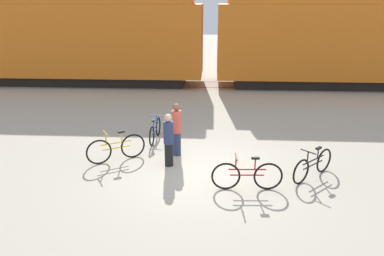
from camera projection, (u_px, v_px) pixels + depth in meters
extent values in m
plane|color=#B2A893|center=(204.00, 172.00, 10.48)|extent=(80.00, 80.00, 0.00)
cube|color=black|center=(92.00, 78.00, 21.15)|extent=(10.43, 2.35, 0.55)
cube|color=orange|center=(89.00, 40.00, 20.44)|extent=(12.42, 3.13, 3.73)
cylinder|color=orange|center=(86.00, 4.00, 19.82)|extent=(11.42, 2.97, 2.97)
cube|color=black|center=(330.00, 81.00, 20.44)|extent=(10.43, 2.35, 0.55)
cube|color=orange|center=(335.00, 41.00, 19.73)|extent=(12.42, 3.13, 3.73)
cylinder|color=orange|center=(340.00, 4.00, 19.11)|extent=(11.42, 2.97, 2.97)
cube|color=#4C4238|center=(209.00, 87.00, 20.21)|extent=(64.17, 0.07, 0.01)
cube|color=#4C4238|center=(209.00, 82.00, 21.56)|extent=(64.17, 0.07, 0.01)
torus|color=black|center=(158.00, 126.00, 13.15)|extent=(0.09, 0.66, 0.66)
torus|color=black|center=(152.00, 136.00, 12.23)|extent=(0.09, 0.66, 0.66)
cylinder|color=#3351B7|center=(155.00, 126.00, 12.64)|extent=(0.09, 0.86, 0.04)
cylinder|color=#3351B7|center=(155.00, 130.00, 12.68)|extent=(0.09, 0.79, 0.04)
cylinder|color=#3351B7|center=(154.00, 124.00, 12.43)|extent=(0.04, 0.04, 0.27)
cube|color=black|center=(154.00, 120.00, 12.39)|extent=(0.09, 0.20, 0.05)
cylinder|color=#3351B7|center=(156.00, 120.00, 12.84)|extent=(0.04, 0.04, 0.30)
cylinder|color=#3351B7|center=(156.00, 115.00, 12.79)|extent=(0.46, 0.06, 0.03)
torus|color=black|center=(301.00, 172.00, 9.71)|extent=(0.54, 0.51, 0.69)
torus|color=black|center=(324.00, 160.00, 10.38)|extent=(0.54, 0.51, 0.69)
cylinder|color=black|center=(313.00, 160.00, 9.98)|extent=(0.72, 0.69, 0.04)
cylinder|color=black|center=(313.00, 165.00, 10.03)|extent=(0.66, 0.63, 0.04)
cylinder|color=black|center=(318.00, 153.00, 10.05)|extent=(0.04, 0.04, 0.29)
cube|color=black|center=(319.00, 148.00, 10.00)|extent=(0.20, 0.20, 0.05)
cylinder|color=black|center=(308.00, 157.00, 9.75)|extent=(0.04, 0.04, 0.32)
cylinder|color=black|center=(308.00, 152.00, 9.69)|extent=(0.34, 0.36, 0.03)
torus|color=black|center=(99.00, 152.00, 10.85)|extent=(0.68, 0.43, 0.76)
torus|color=black|center=(133.00, 146.00, 11.30)|extent=(0.68, 0.43, 0.76)
cylinder|color=gold|center=(116.00, 143.00, 11.01)|extent=(0.80, 0.49, 0.04)
cylinder|color=gold|center=(116.00, 148.00, 11.06)|extent=(0.73, 0.45, 0.04)
cylinder|color=gold|center=(121.00, 137.00, 11.04)|extent=(0.04, 0.04, 0.32)
cube|color=black|center=(121.00, 132.00, 10.98)|extent=(0.21, 0.17, 0.05)
cylinder|color=gold|center=(106.00, 139.00, 10.83)|extent=(0.04, 0.04, 0.35)
cylinder|color=gold|center=(105.00, 133.00, 10.77)|extent=(0.26, 0.41, 0.03)
torus|color=black|center=(226.00, 176.00, 9.41)|extent=(0.74, 0.09, 0.74)
torus|color=black|center=(268.00, 176.00, 9.40)|extent=(0.74, 0.09, 0.74)
cylinder|color=#A31E23|center=(247.00, 170.00, 9.35)|extent=(0.94, 0.08, 0.04)
cylinder|color=#A31E23|center=(247.00, 175.00, 9.40)|extent=(0.85, 0.08, 0.04)
cylinder|color=#A31E23|center=(255.00, 164.00, 9.29)|extent=(0.04, 0.04, 0.31)
cube|color=black|center=(255.00, 158.00, 9.24)|extent=(0.20, 0.09, 0.05)
cylinder|color=#A31E23|center=(236.00, 163.00, 9.29)|extent=(0.04, 0.04, 0.35)
cylinder|color=#A31E23|center=(236.00, 157.00, 9.23)|extent=(0.06, 0.46, 0.03)
cylinder|color=black|center=(169.00, 154.00, 10.78)|extent=(0.25, 0.25, 0.69)
cylinder|color=navy|center=(168.00, 133.00, 10.56)|extent=(0.29, 0.29, 0.66)
sphere|color=tan|center=(168.00, 118.00, 10.41)|extent=(0.22, 0.22, 0.22)
cylinder|color=#283351|center=(177.00, 144.00, 11.51)|extent=(0.25, 0.25, 0.74)
cylinder|color=#CC4C3D|center=(177.00, 122.00, 11.27)|extent=(0.29, 0.29, 0.69)
sphere|color=brown|center=(176.00, 107.00, 11.12)|extent=(0.22, 0.22, 0.22)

